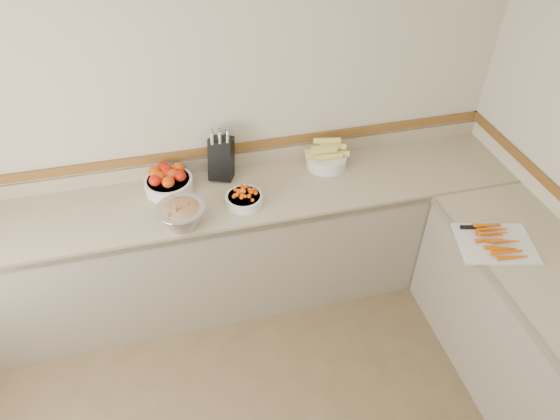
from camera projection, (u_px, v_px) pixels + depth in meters
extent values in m
plane|color=beige|center=(202.00, 118.00, 3.15)|extent=(4.00, 0.00, 4.00)
cube|color=tan|center=(215.00, 201.00, 3.19)|extent=(4.00, 0.65, 0.04)
cube|color=gray|center=(220.00, 250.00, 3.48)|extent=(4.00, 0.63, 0.86)
cube|color=#7F6F55|center=(222.00, 233.00, 2.95)|extent=(4.00, 0.02, 0.04)
cube|color=tan|center=(207.00, 164.00, 3.37)|extent=(4.00, 0.02, 0.10)
cube|color=brown|center=(206.00, 152.00, 3.31)|extent=(4.00, 0.02, 0.06)
cube|color=black|center=(537.00, 350.00, 2.44)|extent=(0.02, 0.58, 0.06)
cylinder|color=silver|center=(531.00, 359.00, 2.49)|extent=(0.02, 0.50, 0.02)
cube|color=black|center=(221.00, 158.00, 3.26)|extent=(0.21, 0.23, 0.30)
cylinder|color=silver|center=(212.00, 139.00, 3.12)|extent=(0.03, 0.04, 0.08)
cylinder|color=silver|center=(220.00, 138.00, 3.12)|extent=(0.03, 0.04, 0.08)
cylinder|color=silver|center=(228.00, 137.00, 3.13)|extent=(0.03, 0.04, 0.08)
cylinder|color=silver|center=(212.00, 136.00, 3.14)|extent=(0.03, 0.04, 0.08)
cylinder|color=silver|center=(219.00, 135.00, 3.15)|extent=(0.03, 0.04, 0.08)
cylinder|color=silver|center=(227.00, 134.00, 3.16)|extent=(0.03, 0.04, 0.08)
cylinder|color=silver|center=(211.00, 134.00, 3.16)|extent=(0.03, 0.04, 0.08)
cylinder|color=silver|center=(219.00, 133.00, 3.17)|extent=(0.03, 0.04, 0.08)
cylinder|color=silver|center=(226.00, 132.00, 3.18)|extent=(0.03, 0.04, 0.08)
cylinder|color=silver|center=(169.00, 184.00, 3.22)|extent=(0.31, 0.31, 0.08)
torus|color=silver|center=(168.00, 180.00, 3.19)|extent=(0.31, 0.31, 0.01)
cylinder|color=white|center=(168.00, 180.00, 3.19)|extent=(0.27, 0.27, 0.01)
ellipsoid|color=#B71607|center=(155.00, 180.00, 3.12)|extent=(0.08, 0.08, 0.07)
ellipsoid|color=#C83B07|center=(168.00, 182.00, 3.11)|extent=(0.08, 0.08, 0.07)
ellipsoid|color=#B71607|center=(180.00, 176.00, 3.16)|extent=(0.08, 0.08, 0.07)
ellipsoid|color=#C83B07|center=(154.00, 172.00, 3.19)|extent=(0.08, 0.08, 0.07)
ellipsoid|color=#B71607|center=(167.00, 173.00, 3.18)|extent=(0.08, 0.08, 0.07)
ellipsoid|color=#C83B07|center=(179.00, 168.00, 3.23)|extent=(0.08, 0.08, 0.07)
ellipsoid|color=#B71607|center=(163.00, 168.00, 3.22)|extent=(0.08, 0.08, 0.07)
ellipsoid|color=#C83B07|center=(173.00, 175.00, 3.17)|extent=(0.08, 0.08, 0.07)
ellipsoid|color=#B71607|center=(167.00, 170.00, 3.20)|extent=(0.08, 0.08, 0.07)
ellipsoid|color=#C83B07|center=(159.00, 177.00, 3.15)|extent=(0.08, 0.08, 0.07)
cylinder|color=silver|center=(244.00, 200.00, 3.12)|extent=(0.23, 0.23, 0.06)
torus|color=silver|center=(244.00, 197.00, 3.10)|extent=(0.23, 0.23, 0.01)
cylinder|color=white|center=(244.00, 197.00, 3.10)|extent=(0.20, 0.20, 0.01)
sphere|color=#D04A07|center=(256.00, 193.00, 3.09)|extent=(0.02, 0.02, 0.02)
sphere|color=#D04A07|center=(237.00, 194.00, 3.06)|extent=(0.02, 0.02, 0.02)
sphere|color=#D04A07|center=(236.00, 195.00, 3.05)|extent=(0.02, 0.02, 0.02)
sphere|color=#D04A07|center=(249.00, 197.00, 3.04)|extent=(0.02, 0.02, 0.02)
sphere|color=#D04A07|center=(242.00, 196.00, 3.05)|extent=(0.02, 0.02, 0.02)
sphere|color=#D04A07|center=(247.00, 192.00, 3.06)|extent=(0.02, 0.02, 0.02)
sphere|color=#D04A07|center=(238.00, 189.00, 3.11)|extent=(0.02, 0.02, 0.02)
sphere|color=#D04A07|center=(232.00, 194.00, 3.07)|extent=(0.02, 0.02, 0.02)
sphere|color=#D04A07|center=(243.00, 189.00, 3.06)|extent=(0.02, 0.02, 0.02)
sphere|color=#D04A07|center=(231.00, 195.00, 3.08)|extent=(0.02, 0.02, 0.02)
sphere|color=#D04A07|center=(243.00, 188.00, 3.08)|extent=(0.02, 0.02, 0.02)
sphere|color=#D04A07|center=(245.00, 189.00, 3.07)|extent=(0.02, 0.02, 0.02)
sphere|color=#D04A07|center=(255.00, 193.00, 3.08)|extent=(0.02, 0.02, 0.02)
sphere|color=#D04A07|center=(233.00, 190.00, 3.10)|extent=(0.02, 0.02, 0.02)
sphere|color=#D04A07|center=(234.00, 198.00, 3.05)|extent=(0.02, 0.02, 0.02)
sphere|color=#D04A07|center=(238.00, 190.00, 3.09)|extent=(0.02, 0.02, 0.02)
sphere|color=#D04A07|center=(240.00, 193.00, 3.06)|extent=(0.02, 0.02, 0.02)
sphere|color=#D04A07|center=(244.00, 189.00, 3.06)|extent=(0.02, 0.02, 0.02)
sphere|color=#D04A07|center=(240.00, 199.00, 3.04)|extent=(0.02, 0.02, 0.02)
sphere|color=#D04A07|center=(244.00, 189.00, 3.06)|extent=(0.02, 0.02, 0.02)
sphere|color=#D04A07|center=(244.00, 192.00, 3.06)|extent=(0.02, 0.02, 0.02)
sphere|color=#D04A07|center=(235.00, 190.00, 3.09)|extent=(0.02, 0.02, 0.02)
sphere|color=#D04A07|center=(253.00, 188.00, 3.13)|extent=(0.02, 0.02, 0.02)
sphere|color=#D04A07|center=(246.00, 190.00, 3.06)|extent=(0.02, 0.02, 0.02)
sphere|color=#D04A07|center=(238.00, 191.00, 3.07)|extent=(0.02, 0.02, 0.02)
sphere|color=#D04A07|center=(236.00, 196.00, 3.06)|extent=(0.02, 0.02, 0.02)
sphere|color=#D04A07|center=(236.00, 199.00, 3.04)|extent=(0.02, 0.02, 0.02)
sphere|color=#D04A07|center=(243.00, 201.00, 3.03)|extent=(0.02, 0.02, 0.02)
sphere|color=#D04A07|center=(244.00, 191.00, 3.06)|extent=(0.02, 0.02, 0.02)
sphere|color=#D04A07|center=(244.00, 189.00, 3.06)|extent=(0.02, 0.02, 0.02)
sphere|color=#D04A07|center=(246.00, 189.00, 3.08)|extent=(0.02, 0.02, 0.02)
sphere|color=#D04A07|center=(239.00, 189.00, 3.08)|extent=(0.02, 0.02, 0.02)
sphere|color=#D04A07|center=(245.00, 196.00, 3.04)|extent=(0.02, 0.02, 0.02)
cylinder|color=silver|center=(326.00, 160.00, 3.42)|extent=(0.27, 0.27, 0.08)
torus|color=silver|center=(327.00, 156.00, 3.40)|extent=(0.28, 0.28, 0.01)
cylinder|color=#DCCF5B|center=(319.00, 156.00, 3.36)|extent=(0.19, 0.07, 0.04)
cylinder|color=#DCCF5B|center=(329.00, 156.00, 3.35)|extent=(0.19, 0.05, 0.04)
cylinder|color=#DCCF5B|center=(336.00, 153.00, 3.38)|extent=(0.19, 0.10, 0.04)
cylinder|color=#DCCF5B|center=(318.00, 151.00, 3.40)|extent=(0.19, 0.07, 0.04)
cylinder|color=#DCCF5B|center=(329.00, 149.00, 3.42)|extent=(0.18, 0.11, 0.04)
cylinder|color=#DCCF5B|center=(325.00, 148.00, 3.35)|extent=(0.19, 0.06, 0.04)
cylinder|color=#DCCF5B|center=(333.00, 146.00, 3.37)|extent=(0.19, 0.10, 0.04)
cylinder|color=#DCCF5B|center=(327.00, 141.00, 3.35)|extent=(0.19, 0.08, 0.04)
cylinder|color=#DCCF5B|center=(323.00, 151.00, 3.33)|extent=(0.18, 0.05, 0.04)
cylinder|color=#B2B2BA|center=(182.00, 216.00, 2.94)|extent=(0.29, 0.29, 0.13)
torus|color=#B2B2BA|center=(181.00, 208.00, 2.90)|extent=(0.29, 0.29, 0.01)
ellipsoid|color=#AB1328|center=(181.00, 210.00, 2.91)|extent=(0.24, 0.24, 0.08)
cube|color=#AB1328|center=(179.00, 201.00, 2.93)|extent=(0.02, 0.02, 0.02)
cube|color=#81B055|center=(174.00, 198.00, 2.94)|extent=(0.02, 0.02, 0.02)
cube|color=#AB1328|center=(188.00, 201.00, 2.93)|extent=(0.03, 0.03, 0.02)
cube|color=#81B055|center=(179.00, 201.00, 2.94)|extent=(0.03, 0.03, 0.02)
cube|color=#AB1328|center=(180.00, 207.00, 2.89)|extent=(0.03, 0.03, 0.02)
cube|color=#81B055|center=(169.00, 208.00, 2.88)|extent=(0.03, 0.03, 0.02)
cube|color=#AB1328|center=(180.00, 206.00, 2.89)|extent=(0.02, 0.02, 0.02)
cube|color=#81B055|center=(178.00, 204.00, 2.92)|extent=(0.02, 0.02, 0.02)
cube|color=#AB1328|center=(175.00, 210.00, 2.84)|extent=(0.03, 0.03, 0.02)
cube|color=#81B055|center=(187.00, 204.00, 2.89)|extent=(0.03, 0.03, 0.02)
cube|color=#AB1328|center=(180.00, 208.00, 2.86)|extent=(0.02, 0.02, 0.02)
cube|color=#81B055|center=(168.00, 215.00, 2.83)|extent=(0.03, 0.03, 0.02)
cube|color=#AB1328|center=(183.00, 202.00, 2.93)|extent=(0.03, 0.03, 0.02)
cube|color=#81B055|center=(176.00, 207.00, 2.88)|extent=(0.03, 0.03, 0.02)
cube|color=silver|center=(495.00, 243.00, 2.85)|extent=(0.49, 0.42, 0.01)
cone|color=#D05807|center=(510.00, 257.00, 2.74)|extent=(0.17, 0.07, 0.03)
cone|color=#D05807|center=(508.00, 251.00, 2.75)|extent=(0.17, 0.07, 0.03)
cone|color=#D05807|center=(504.00, 251.00, 2.78)|extent=(0.17, 0.07, 0.03)
cone|color=#D05807|center=(502.00, 248.00, 2.80)|extent=(0.17, 0.07, 0.03)
cone|color=#D05807|center=(500.00, 242.00, 2.80)|extent=(0.17, 0.07, 0.03)
cone|color=#D05807|center=(497.00, 242.00, 2.83)|extent=(0.17, 0.07, 0.03)
cone|color=#D05807|center=(494.00, 239.00, 2.85)|extent=(0.17, 0.07, 0.03)
cone|color=#D05807|center=(493.00, 234.00, 2.86)|extent=(0.17, 0.07, 0.03)
cone|color=#D05807|center=(490.00, 233.00, 2.89)|extent=(0.17, 0.07, 0.03)
cone|color=#D05807|center=(487.00, 231.00, 2.91)|extent=(0.17, 0.07, 0.03)
cone|color=#D05807|center=(486.00, 225.00, 2.91)|extent=(0.17, 0.07, 0.03)
cone|color=#D05807|center=(483.00, 225.00, 2.94)|extent=(0.17, 0.07, 0.03)
cube|color=silver|center=(487.00, 224.00, 2.96)|extent=(0.18, 0.08, 0.00)
cube|color=black|center=(468.00, 227.00, 2.93)|extent=(0.09, 0.04, 0.02)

